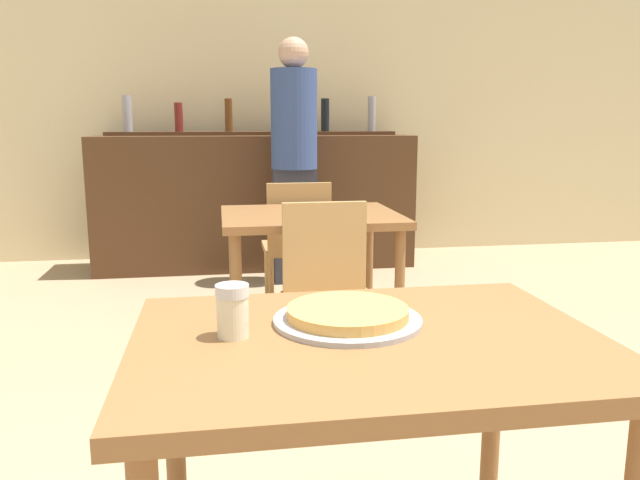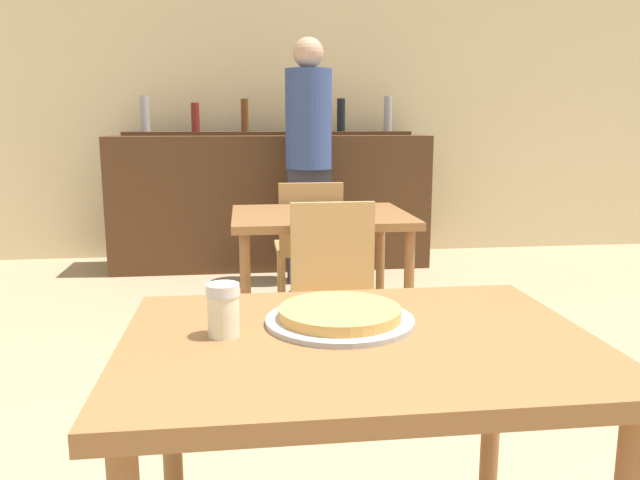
# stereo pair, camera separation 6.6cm
# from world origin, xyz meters

# --- Properties ---
(wall_back) EXTENTS (8.00, 0.05, 2.80)m
(wall_back) POSITION_xyz_m (0.00, 4.49, 1.40)
(wall_back) COLOR beige
(wall_back) RESTS_ON ground_plane
(dining_table_near) EXTENTS (0.98, 0.72, 0.77)m
(dining_table_near) POSITION_xyz_m (0.00, 0.00, 0.67)
(dining_table_near) COLOR brown
(dining_table_near) RESTS_ON ground_plane
(dining_table_far) EXTENTS (0.91, 0.76, 0.74)m
(dining_table_far) POSITION_xyz_m (0.16, 1.96, 0.64)
(dining_table_far) COLOR brown
(dining_table_far) RESTS_ON ground_plane
(bar_counter) EXTENTS (2.60, 0.56, 1.09)m
(bar_counter) POSITION_xyz_m (0.00, 3.98, 0.55)
(bar_counter) COLOR #4C2D19
(bar_counter) RESTS_ON ground_plane
(bar_back_shelf) EXTENTS (2.39, 0.24, 0.32)m
(bar_back_shelf) POSITION_xyz_m (-0.01, 4.12, 1.15)
(bar_back_shelf) COLOR #4C2D19
(bar_back_shelf) RESTS_ON bar_counter
(chair_far_side_front) EXTENTS (0.40, 0.40, 0.85)m
(chair_far_side_front) POSITION_xyz_m (0.16, 1.41, 0.49)
(chair_far_side_front) COLOR tan
(chair_far_side_front) RESTS_ON ground_plane
(chair_far_side_back) EXTENTS (0.40, 0.40, 0.85)m
(chair_far_side_back) POSITION_xyz_m (0.16, 2.51, 0.49)
(chair_far_side_back) COLOR tan
(chair_far_side_back) RESTS_ON ground_plane
(pizza_tray) EXTENTS (0.33, 0.33, 0.04)m
(pizza_tray) POSITION_xyz_m (-0.03, 0.09, 0.78)
(pizza_tray) COLOR #A3A3A8
(pizza_tray) RESTS_ON dining_table_near
(cheese_shaker) EXTENTS (0.07, 0.07, 0.11)m
(cheese_shaker) POSITION_xyz_m (-0.28, 0.04, 0.82)
(cheese_shaker) COLOR beige
(cheese_shaker) RESTS_ON dining_table_near
(person_standing) EXTENTS (0.34, 0.34, 1.80)m
(person_standing) POSITION_xyz_m (0.26, 3.40, 0.98)
(person_standing) COLOR #2D2D38
(person_standing) RESTS_ON ground_plane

